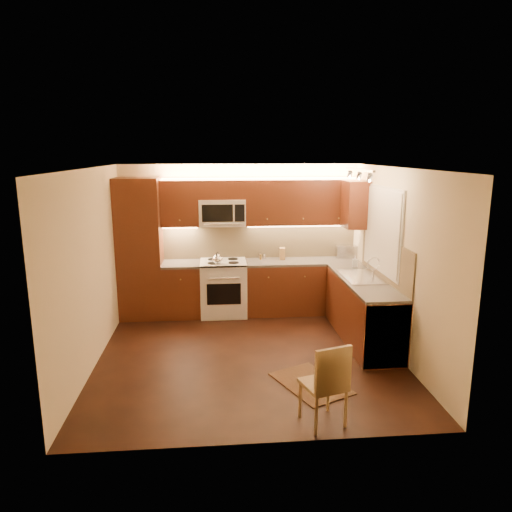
{
  "coord_description": "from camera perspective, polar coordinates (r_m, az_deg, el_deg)",
  "views": [
    {
      "loc": [
        -0.43,
        -5.93,
        2.7
      ],
      "look_at": [
        0.15,
        0.55,
        1.25
      ],
      "focal_mm": 32.93,
      "sensor_mm": 36.0,
      "label": 1
    }
  ],
  "objects": [
    {
      "name": "backsplash_right",
      "position": [
        6.94,
        15.42,
        -0.38
      ],
      "size": [
        0.02,
        2.0,
        0.6
      ],
      "primitive_type": "cube",
      "color": "tan",
      "rests_on": "wall_right"
    },
    {
      "name": "upper_cab_back_right",
      "position": [
        7.94,
        5.63,
        6.54
      ],
      "size": [
        1.92,
        0.35,
        0.75
      ],
      "primitive_type": "cube",
      "color": "#4A2110",
      "rests_on": "wall_back"
    },
    {
      "name": "backsplash_back",
      "position": [
        8.1,
        0.51,
        1.89
      ],
      "size": [
        3.3,
        0.02,
        0.6
      ],
      "primitive_type": "cube",
      "color": "tan",
      "rests_on": "wall_back"
    },
    {
      "name": "wall_back",
      "position": [
        8.07,
        -1.97,
        2.21
      ],
      "size": [
        4.0,
        0.01,
        2.5
      ],
      "primitive_type": "cube",
      "color": "beige",
      "rests_on": "ground"
    },
    {
      "name": "faucet",
      "position": [
        7.08,
        14.1,
        -1.31
      ],
      "size": [
        0.2,
        0.04,
        0.3
      ],
      "primitive_type": null,
      "color": "silver",
      "rests_on": "counter_right"
    },
    {
      "name": "spice_jar_a",
      "position": [
        8.1,
        0.49,
        0.05
      ],
      "size": [
        0.04,
        0.04,
        0.09
      ],
      "primitive_type": "cylinder",
      "rotation": [
        0.0,
        0.0,
        -0.1
      ],
      "color": "silver",
      "rests_on": "counter_back_right"
    },
    {
      "name": "upper_cab_right_corner",
      "position": [
        7.71,
        11.99,
        6.15
      ],
      "size": [
        0.35,
        0.5,
        0.75
      ],
      "primitive_type": "cube",
      "color": "#4A2110",
      "rests_on": "wall_right"
    },
    {
      "name": "soap_bottle",
      "position": [
        7.67,
        11.94,
        -0.61
      ],
      "size": [
        0.09,
        0.09,
        0.18
      ],
      "primitive_type": "imported",
      "rotation": [
        0.0,
        0.0,
        -0.11
      ],
      "color": "silver",
      "rests_on": "counter_right"
    },
    {
      "name": "knife_block",
      "position": [
        8.03,
        3.21,
        0.3
      ],
      "size": [
        0.1,
        0.15,
        0.2
      ],
      "primitive_type": "cube",
      "rotation": [
        0.0,
        0.0,
        -0.1
      ],
      "color": "#9D7847",
      "rests_on": "counter_back_right"
    },
    {
      "name": "upper_cab_bridge",
      "position": [
        7.78,
        -4.18,
        8.07
      ],
      "size": [
        0.76,
        0.35,
        0.31
      ],
      "primitive_type": "cube",
      "color": "#4A2110",
      "rests_on": "wall_back"
    },
    {
      "name": "window_blinds",
      "position": [
        7.0,
        15.0,
        3.09
      ],
      "size": [
        0.02,
        1.36,
        1.16
      ],
      "primitive_type": "cube",
      "color": "silver",
      "rests_on": "wall_right"
    },
    {
      "name": "rug",
      "position": [
        5.81,
        6.67,
        -15.13
      ],
      "size": [
        0.95,
        1.1,
        0.01
      ],
      "primitive_type": "cube",
      "rotation": [
        0.0,
        0.0,
        0.43
      ],
      "color": "black",
      "rests_on": "floor"
    },
    {
      "name": "base_cab_back_right",
      "position": [
        8.1,
        5.57,
        -3.78
      ],
      "size": [
        1.92,
        0.6,
        0.86
      ],
      "primitive_type": "cube",
      "color": "#4A2110",
      "rests_on": "floor"
    },
    {
      "name": "base_cab_right",
      "position": [
        7.05,
        12.84,
        -6.54
      ],
      "size": [
        0.6,
        2.0,
        0.86
      ],
      "primitive_type": "cube",
      "color": "#4A2110",
      "rests_on": "floor"
    },
    {
      "name": "counter_back_left",
      "position": [
        7.87,
        -9.05,
        -0.98
      ],
      "size": [
        0.62,
        0.6,
        0.04
      ],
      "primitive_type": "cube",
      "color": "#3D3A38",
      "rests_on": "base_cab_back_left"
    },
    {
      "name": "microwave",
      "position": [
        7.8,
        -4.13,
        5.32
      ],
      "size": [
        0.76,
        0.38,
        0.44
      ],
      "primitive_type": null,
      "color": "silver",
      "rests_on": "wall_back"
    },
    {
      "name": "spice_jar_b",
      "position": [
        8.0,
        0.56,
        -0.11
      ],
      "size": [
        0.05,
        0.05,
        0.09
      ],
      "primitive_type": "cylinder",
      "rotation": [
        0.0,
        0.0,
        0.23
      ],
      "color": "brown",
      "rests_on": "counter_back_right"
    },
    {
      "name": "wall_front",
      "position": [
        4.21,
        1.05,
        -7.58
      ],
      "size": [
        4.0,
        0.01,
        2.5
      ],
      "primitive_type": "cube",
      "color": "beige",
      "rests_on": "ground"
    },
    {
      "name": "toaster_oven",
      "position": [
        8.3,
        10.91,
        0.58
      ],
      "size": [
        0.38,
        0.3,
        0.22
      ],
      "primitive_type": "cube",
      "rotation": [
        0.0,
        0.0,
        -0.07
      ],
      "color": "silver",
      "rests_on": "counter_back_right"
    },
    {
      "name": "track_light_bar",
      "position": [
        6.64,
        12.44,
        10.2
      ],
      "size": [
        0.04,
        1.2,
        0.03
      ],
      "primitive_type": "cube",
      "color": "silver",
      "rests_on": "ceiling"
    },
    {
      "name": "spice_jar_d",
      "position": [
        8.02,
        3.22,
        -0.05
      ],
      "size": [
        0.05,
        0.05,
        0.1
      ],
      "primitive_type": "cylinder",
      "rotation": [
        0.0,
        0.0,
        0.04
      ],
      "color": "brown",
      "rests_on": "counter_back_right"
    },
    {
      "name": "pantry",
      "position": [
        7.88,
        -13.91,
        0.85
      ],
      "size": [
        0.7,
        0.6,
        2.3
      ],
      "primitive_type": "cube",
      "color": "#4A2110",
      "rests_on": "floor"
    },
    {
      "name": "sink",
      "position": [
        7.04,
        12.68,
        -1.94
      ],
      "size": [
        0.52,
        0.86,
        0.15
      ],
      "primitive_type": null,
      "color": "silver",
      "rests_on": "counter_right"
    },
    {
      "name": "base_cab_back_left",
      "position": [
        7.98,
        -8.94,
        -4.12
      ],
      "size": [
        0.62,
        0.6,
        0.86
      ],
      "primitive_type": "cube",
      "color": "#4A2110",
      "rests_on": "floor"
    },
    {
      "name": "kettle",
      "position": [
        7.6,
        -4.72,
        -0.25
      ],
      "size": [
        0.22,
        0.22,
        0.2
      ],
      "primitive_type": null,
      "rotation": [
        0.0,
        0.0,
        -0.37
      ],
      "color": "silver",
      "rests_on": "stove"
    },
    {
      "name": "ceiling",
      "position": [
        5.95,
        -0.99,
        10.63
      ],
      "size": [
        4.0,
        4.0,
        0.01
      ],
      "primitive_type": "cube",
      "color": "beige",
      "rests_on": "ground"
    },
    {
      "name": "window_frame",
      "position": [
        7.0,
        15.15,
        3.09
      ],
      "size": [
        0.03,
        1.44,
        1.24
      ],
      "primitive_type": "cube",
      "color": "silver",
      "rests_on": "wall_right"
    },
    {
      "name": "stove",
      "position": [
        7.93,
        -3.97,
        -3.88
      ],
      "size": [
        0.76,
        0.65,
        0.92
      ],
      "primitive_type": null,
      "color": "silver",
      "rests_on": "floor"
    },
    {
      "name": "wall_left",
      "position": [
        6.31,
        -19.39,
        -1.46
      ],
      "size": [
        0.01,
        4.0,
        2.5
      ],
      "primitive_type": "cube",
      "color": "beige",
      "rests_on": "ground"
    },
    {
      "name": "dining_chair",
      "position": [
        4.91,
        8.16,
        -14.96
      ],
      "size": [
        0.49,
        0.49,
        0.88
      ],
      "primitive_type": null,
      "rotation": [
        0.0,
        0.0,
        0.3
      ],
      "color": "#9D7847",
      "rests_on": "floor"
    },
    {
      "name": "dishwasher",
      "position": [
        6.43,
        14.74,
        -8.53
      ],
      "size": [
        0.58,
        0.6,
        0.84
      ],
      "primitive_type": "cube",
      "color": "silver",
      "rests_on": "floor"
    },
    {
      "name": "spice_jar_c",
      "position": [
        8.05,
        1.01,
        -0.04
      ],
      "size": [
        0.05,
        0.05,
        0.09
      ],
      "primitive_type": "cylinder",
      "rotation": [
        0.0,
        0.0,
        0.18
      ],
      "color": "silver",
      "rests_on": "counter_back_right"
    },
    {
      "name": "counter_right",
      "position": [
        6.92,
        13.02,
        -3.01
      ],
      "size": [
        0.6,
        2.0,
        0.04
      ],
      "primitive_type": "cube",
      "color": "#3D3A38",
      "rests_on": "base_cab_right"
    },
    {
      "name": "floor",
      "position": [
        6.53,
        -0.9,
        -11.86
      ],
      "size": [
        4.0,
        4.0,
        0.01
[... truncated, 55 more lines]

